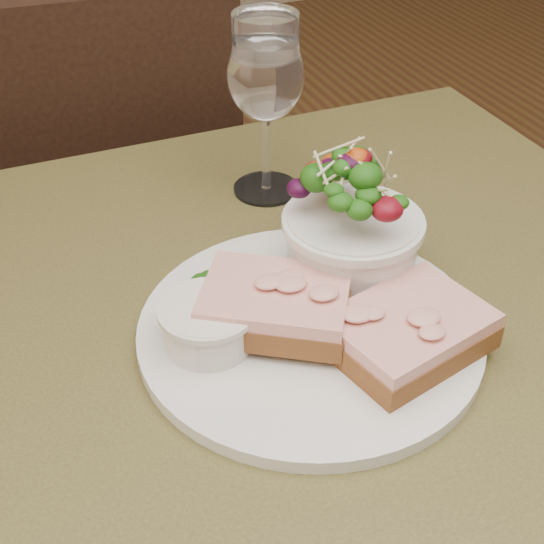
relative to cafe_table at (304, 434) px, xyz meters
name	(u,v)px	position (x,y,z in m)	size (l,w,h in m)	color
cafe_table	(304,434)	(0.00, 0.00, 0.00)	(0.80, 0.80, 0.75)	#43371C
chair_far	(106,314)	(-0.07, 0.67, -0.36)	(0.45, 0.45, 0.90)	black
dinner_plate	(310,330)	(0.01, 0.02, 0.11)	(0.28, 0.28, 0.01)	white
sandwich_front	(408,331)	(0.07, -0.04, 0.13)	(0.14, 0.11, 0.03)	#512E15
sandwich_back	(275,304)	(-0.02, 0.02, 0.14)	(0.14, 0.14, 0.03)	#512E15
ramekin	(208,323)	(-0.07, 0.03, 0.13)	(0.07, 0.07, 0.04)	silver
salad_bowl	(353,219)	(0.07, 0.06, 0.17)	(0.11, 0.11, 0.13)	white
garnish	(200,294)	(-0.06, 0.08, 0.12)	(0.05, 0.04, 0.02)	#173E0B
wine_glass	(266,81)	(0.07, 0.24, 0.22)	(0.08, 0.08, 0.18)	white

